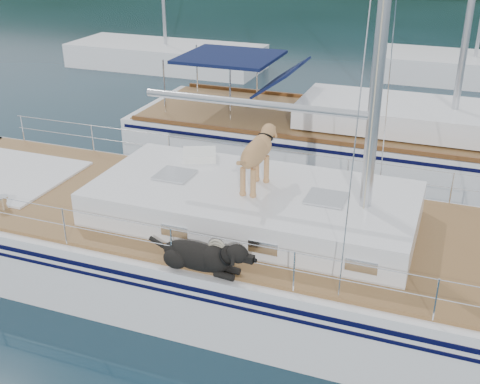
% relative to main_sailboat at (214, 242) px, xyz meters
% --- Properties ---
extents(ground, '(120.00, 120.00, 0.00)m').
position_rel_main_sailboat_xyz_m(ground, '(-0.10, 0.01, -0.68)').
color(ground, black).
rests_on(ground, ground).
extents(main_sailboat, '(12.00, 3.88, 14.01)m').
position_rel_main_sailboat_xyz_m(main_sailboat, '(0.00, 0.00, 0.00)').
color(main_sailboat, white).
rests_on(main_sailboat, ground).
extents(neighbor_sailboat, '(11.00, 3.50, 13.30)m').
position_rel_main_sailboat_xyz_m(neighbor_sailboat, '(1.24, 6.01, -0.05)').
color(neighbor_sailboat, white).
rests_on(neighbor_sailboat, ground).
extents(bg_boat_west, '(8.00, 3.00, 11.65)m').
position_rel_main_sailboat_xyz_m(bg_boat_west, '(-8.10, 14.01, -0.23)').
color(bg_boat_west, white).
rests_on(bg_boat_west, ground).
extents(bg_boat_center, '(7.20, 3.00, 11.65)m').
position_rel_main_sailboat_xyz_m(bg_boat_center, '(3.90, 16.01, -0.23)').
color(bg_boat_center, white).
rests_on(bg_boat_center, ground).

